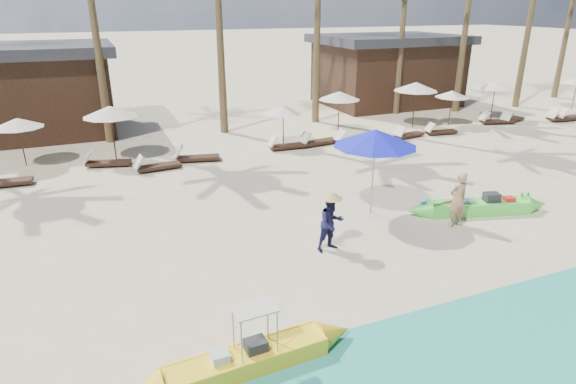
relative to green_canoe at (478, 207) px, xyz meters
name	(u,v)px	position (x,y,z in m)	size (l,w,h in m)	color
ground	(293,271)	(-6.68, -1.05, -0.22)	(240.00, 240.00, 0.00)	beige
green_canoe	(478,207)	(0.00, 0.00, 0.00)	(4.98, 1.66, 0.65)	#50E947
yellow_canoe	(246,360)	(-8.77, -3.83, -0.02)	(4.77, 0.79, 1.24)	yellow
tourist	(458,199)	(-1.29, -0.46, 0.62)	(0.61, 0.40, 1.67)	tan
vendor_green	(331,223)	(-5.33, -0.38, 0.54)	(0.74, 0.57, 1.52)	#15163C
blue_umbrella	(375,138)	(-3.10, 1.25, 2.20)	(2.49, 2.49, 2.68)	#99999E
resort_parasol_4	(18,123)	(-13.41, 10.68, 1.54)	(1.89, 1.89, 1.95)	#341F15
lounger_4_left	(0,181)	(-14.03, 8.31, 0.00)	(1.91, 0.69, 0.64)	#341F15
lounger_4_right	(105,162)	(-10.45, 9.34, -0.01)	(1.88, 0.99, 0.61)	#341F15
resort_parasol_5	(110,111)	(-9.99, 10.17, 1.82)	(2.19, 2.19, 2.26)	#341F15
lounger_5_left	(155,166)	(-8.68, 8.07, -0.01)	(1.83, 0.72, 0.61)	#341F15
resort_parasol_6	(283,110)	(-2.71, 9.46, 1.45)	(1.80, 1.80, 1.85)	#341F15
lounger_6_left	(195,157)	(-6.99, 8.63, -0.01)	(1.92, 0.94, 0.63)	#341F15
lounger_6_right	(286,145)	(-2.85, 8.85, -0.02)	(1.79, 0.64, 0.60)	#341F15
resort_parasol_7	(339,96)	(0.67, 10.48, 1.69)	(2.05, 2.05, 2.11)	#341F15
lounger_7_left	(317,141)	(-1.27, 8.89, -0.01)	(1.92, 0.80, 0.63)	#341F15
lounger_7_right	(352,139)	(0.38, 8.53, 0.00)	(1.91, 0.64, 0.64)	#341F15
resort_parasol_8	(416,87)	(5.02, 10.27, 1.89)	(2.27, 2.27, 2.34)	#341F15
lounger_8_left	(408,134)	(3.41, 8.43, -0.03)	(1.74, 0.81, 0.57)	#341F15
resort_parasol_9	(452,94)	(7.06, 9.82, 1.45)	(1.79, 1.79, 1.85)	#341F15
lounger_9_left	(439,131)	(5.25, 8.36, -0.03)	(1.69, 0.70, 0.56)	#341F15
lounger_9_right	(495,120)	(9.55, 9.06, 0.00)	(1.96, 1.06, 0.64)	#341F15
resort_parasol_10	(496,85)	(10.32, 10.17, 1.69)	(2.05, 2.05, 2.11)	#341F15
lounger_10_left	(511,119)	(10.68, 9.03, -0.02)	(1.81, 0.97, 0.59)	#341F15
lounger_10_right	(562,117)	(13.51, 8.19, 0.01)	(2.02, 0.79, 0.67)	#341F15
lounger_11_left	(569,117)	(14.01, 8.12, 0.01)	(2.02, 0.68, 0.68)	#341F15
pavilion_east	(387,69)	(7.32, 16.45, 1.98)	(8.80, 6.60, 4.30)	#341F15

